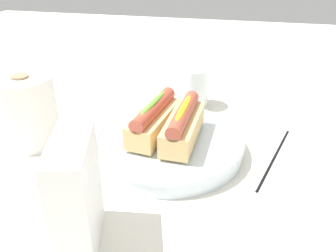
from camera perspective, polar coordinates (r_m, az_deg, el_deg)
name	(u,v)px	position (r m, az deg, el deg)	size (l,w,h in m)	color
ground_plane	(179,151)	(0.64, 1.85, -4.09)	(2.40, 2.40, 0.00)	silver
serving_bowl	(168,143)	(0.63, 0.00, -2.84)	(0.27, 0.27, 0.03)	silver
hotdog_front	(183,124)	(0.60, 2.50, 0.29)	(0.15, 0.06, 0.06)	#DBB270
hotdog_back	(153,120)	(0.62, -2.44, 1.00)	(0.16, 0.07, 0.06)	#DBB270
water_glass	(194,89)	(0.80, 4.24, 6.05)	(0.07, 0.07, 0.09)	white
paper_towel_roll	(27,111)	(0.69, -22.26, 2.34)	(0.11, 0.11, 0.13)	white
napkin_box	(77,195)	(0.44, -14.83, -10.95)	(0.11, 0.04, 0.15)	white
chopstick_near	(274,157)	(0.65, 17.13, -4.88)	(0.01, 0.01, 0.22)	black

